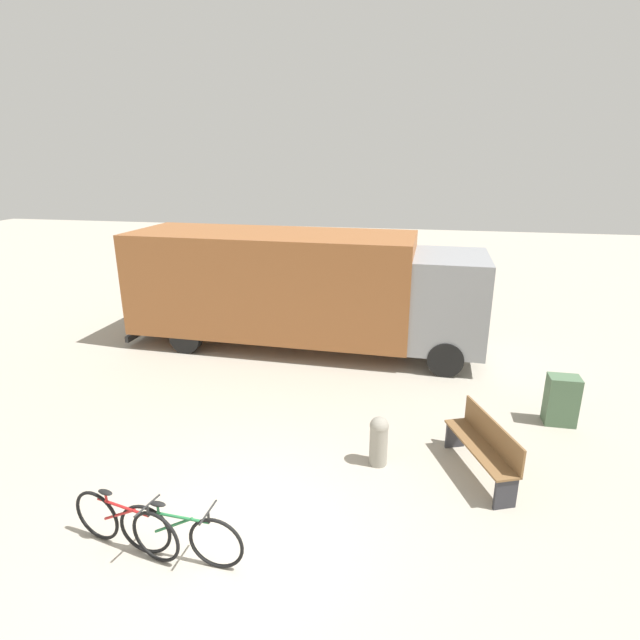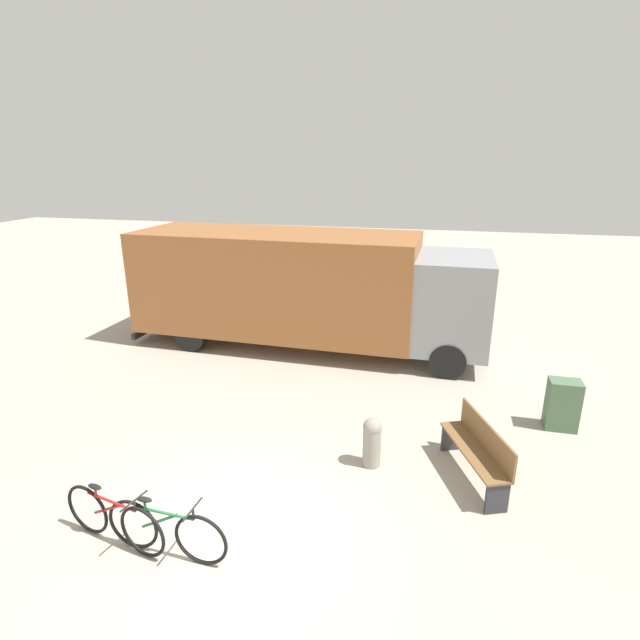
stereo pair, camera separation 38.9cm
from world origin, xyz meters
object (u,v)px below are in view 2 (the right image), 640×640
utility_box (562,405)px  delivery_truck (304,285)px  bicycle_middle (166,531)px  bollard_near_bench (372,440)px  park_bench (478,448)px  bicycle_near (114,519)px

utility_box → delivery_truck: bearing=152.0°
bicycle_middle → bollard_near_bench: bollard_near_bench is taller
delivery_truck → park_bench: bearing=-48.7°
bicycle_near → bicycle_middle: (0.76, -0.04, 0.00)m
park_bench → bicycle_near: size_ratio=1.05×
delivery_truck → bicycle_near: size_ratio=5.51×
delivery_truck → bollard_near_bench: bearing=-61.9°
delivery_truck → bollard_near_bench: 5.70m
delivery_truck → bicycle_near: 7.62m
delivery_truck → park_bench: delivery_truck is taller
bollard_near_bench → bicycle_near: bearing=-140.1°
bicycle_middle → bollard_near_bench: bearing=51.9°
delivery_truck → bicycle_near: delivery_truck is taller
bollard_near_bench → utility_box: size_ratio=0.89×
delivery_truck → bicycle_middle: (0.26, -7.53, -1.26)m
park_bench → bicycle_near: 5.26m
park_bench → utility_box: bearing=-61.5°
bicycle_near → bollard_near_bench: 3.89m
park_bench → utility_box: utility_box is taller
bicycle_near → bicycle_middle: same height
park_bench → delivery_truck: bearing=17.6°
bicycle_near → bicycle_middle: bearing=9.6°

